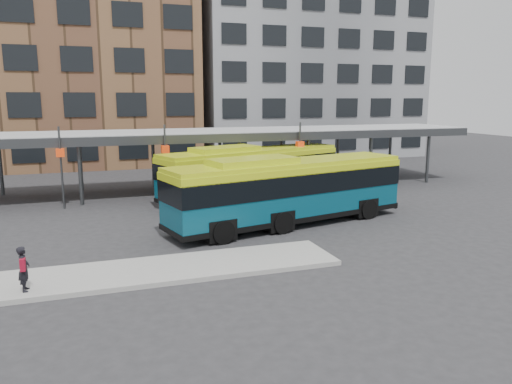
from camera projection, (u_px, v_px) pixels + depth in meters
name	position (u px, v px, depth m)	size (l,w,h in m)	color
ground	(265.00, 238.00, 23.07)	(120.00, 120.00, 0.00)	#28282B
boarding_island	(154.00, 271.00, 18.50)	(14.00, 3.00, 0.18)	gray
canopy	(201.00, 135.00, 34.27)	(40.00, 6.53, 4.80)	#999B9E
building_brick	(52.00, 49.00, 47.53)	(26.00, 14.00, 22.00)	brown
building_grey	(302.00, 65.00, 56.04)	(24.00, 14.00, 20.00)	slate
bus_front	(288.00, 189.00, 25.26)	(13.23, 5.59, 3.57)	#074054
bus_rear	(252.00, 171.00, 31.85)	(12.78, 6.71, 3.48)	#074054
pedestrian	(24.00, 268.00, 16.21)	(0.36, 0.60, 1.51)	black
bike_rack	(368.00, 176.00, 38.14)	(5.25, 1.62, 1.08)	slate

